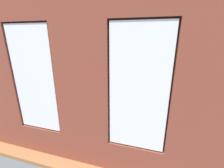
# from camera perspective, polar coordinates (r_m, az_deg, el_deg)

# --- Properties ---
(ground_plane) EXTENTS (6.92, 5.86, 0.10)m
(ground_plane) POSITION_cam_1_polar(r_m,az_deg,el_deg) (5.82, 1.55, -10.22)
(ground_plane) COLOR #99663D
(brick_wall_with_windows) EXTENTS (6.32, 0.30, 3.36)m
(brick_wall_with_windows) POSITION_cam_1_polar(r_m,az_deg,el_deg) (2.94, -11.30, -3.22)
(brick_wall_with_windows) COLOR brown
(brick_wall_with_windows) RESTS_ON ground_plane
(white_wall_right) EXTENTS (0.10, 4.86, 3.36)m
(white_wall_right) POSITION_cam_1_polar(r_m,az_deg,el_deg) (6.58, -26.18, 7.24)
(white_wall_right) COLOR white
(white_wall_right) RESTS_ON ground_plane
(couch_by_window) EXTENTS (1.96, 0.87, 0.80)m
(couch_by_window) POSITION_cam_1_polar(r_m,az_deg,el_deg) (4.10, -6.30, -17.40)
(couch_by_window) COLOR black
(couch_by_window) RESTS_ON ground_plane
(couch_left) EXTENTS (0.97, 1.80, 0.80)m
(couch_left) POSITION_cam_1_polar(r_m,az_deg,el_deg) (4.98, 28.31, -12.76)
(couch_left) COLOR black
(couch_left) RESTS_ON ground_plane
(coffee_table) EXTENTS (1.33, 0.85, 0.43)m
(coffee_table) POSITION_cam_1_polar(r_m,az_deg,el_deg) (5.80, 0.64, -5.60)
(coffee_table) COLOR olive
(coffee_table) RESTS_ON ground_plane
(cup_ceramic) EXTENTS (0.07, 0.07, 0.09)m
(cup_ceramic) POSITION_cam_1_polar(r_m,az_deg,el_deg) (5.76, 0.64, -4.74)
(cup_ceramic) COLOR #4C4C51
(cup_ceramic) RESTS_ON coffee_table
(table_plant_small) EXTENTS (0.15, 0.15, 0.24)m
(table_plant_small) POSITION_cam_1_polar(r_m,az_deg,el_deg) (5.59, 1.27, -4.49)
(table_plant_small) COLOR #47423D
(table_plant_small) RESTS_ON coffee_table
(remote_gray) EXTENTS (0.14, 0.17, 0.02)m
(remote_gray) POSITION_cam_1_polar(r_m,az_deg,el_deg) (5.91, -0.63, -4.47)
(remote_gray) COLOR #59595B
(remote_gray) RESTS_ON coffee_table
(remote_black) EXTENTS (0.12, 0.18, 0.02)m
(remote_black) POSITION_cam_1_polar(r_m,az_deg,el_deg) (5.78, -3.54, -5.05)
(remote_black) COLOR black
(remote_black) RESTS_ON coffee_table
(remote_silver) EXTENTS (0.08, 0.18, 0.02)m
(remote_silver) POSITION_cam_1_polar(r_m,az_deg,el_deg) (5.83, 4.52, -4.88)
(remote_silver) COLOR #B2B2B7
(remote_silver) RESTS_ON coffee_table
(media_console) EXTENTS (1.19, 0.42, 0.53)m
(media_console) POSITION_cam_1_polar(r_m,az_deg,el_deg) (6.59, -23.97, -5.37)
(media_console) COLOR black
(media_console) RESTS_ON ground_plane
(tv_flatscreen) EXTENTS (1.24, 0.20, 0.83)m
(tv_flatscreen) POSITION_cam_1_polar(r_m,az_deg,el_deg) (6.37, -24.72, 0.31)
(tv_flatscreen) COLOR black
(tv_flatscreen) RESTS_ON media_console
(potted_plant_near_tv) EXTENTS (1.06, 1.01, 1.33)m
(potted_plant_near_tv) POSITION_cam_1_polar(r_m,az_deg,el_deg) (5.41, -26.91, -7.04)
(potted_plant_near_tv) COLOR #47423D
(potted_plant_near_tv) RESTS_ON ground_plane
(potted_plant_by_left_couch) EXTENTS (0.23, 0.23, 0.49)m
(potted_plant_by_left_couch) POSITION_cam_1_polar(r_m,az_deg,el_deg) (6.09, 22.33, -6.52)
(potted_plant_by_left_couch) COLOR #9E5638
(potted_plant_by_left_couch) RESTS_ON ground_plane
(potted_plant_corner_near_left) EXTENTS (0.39, 0.39, 0.75)m
(potted_plant_corner_near_left) POSITION_cam_1_polar(r_m,az_deg,el_deg) (7.36, 25.87, -1.56)
(potted_plant_corner_near_left) COLOR #9E5638
(potted_plant_corner_near_left) RESTS_ON ground_plane
(potted_plant_foreground_right) EXTENTS (0.92, 0.98, 1.21)m
(potted_plant_foreground_right) POSITION_cam_1_polar(r_m,az_deg,el_deg) (8.09, -12.11, 3.02)
(potted_plant_foreground_right) COLOR #47423D
(potted_plant_foreground_right) RESTS_ON ground_plane
(potted_plant_beside_window_right) EXTENTS (0.83, 0.83, 1.08)m
(potted_plant_beside_window_right) POSITION_cam_1_polar(r_m,az_deg,el_deg) (5.11, -31.47, -8.32)
(potted_plant_beside_window_right) COLOR brown
(potted_plant_beside_window_right) RESTS_ON ground_plane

